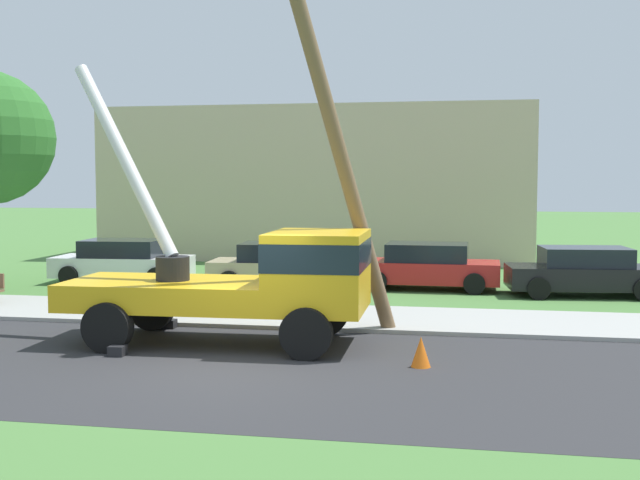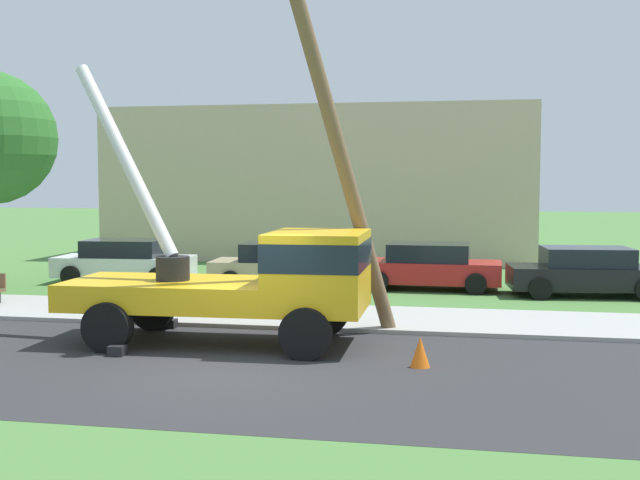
# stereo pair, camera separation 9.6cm
# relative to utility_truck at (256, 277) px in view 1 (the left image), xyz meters

# --- Properties ---
(ground_plane) EXTENTS (120.00, 120.00, 0.00)m
(ground_plane) POSITION_rel_utility_truck_xyz_m (0.13, 9.92, -1.41)
(ground_plane) COLOR #477538
(road_asphalt) EXTENTS (80.00, 7.29, 0.01)m
(road_asphalt) POSITION_rel_utility_truck_xyz_m (0.13, -2.08, -1.40)
(road_asphalt) COLOR #2B2B2D
(road_asphalt) RESTS_ON ground
(sidewalk_strip) EXTENTS (80.00, 3.30, 0.10)m
(sidewalk_strip) POSITION_rel_utility_truck_xyz_m (0.13, 3.22, -1.36)
(sidewalk_strip) COLOR #9E9E99
(sidewalk_strip) RESTS_ON ground
(utility_truck) EXTENTS (6.82, 3.21, 5.98)m
(utility_truck) POSITION_rel_utility_truck_xyz_m (0.00, 0.00, 0.00)
(utility_truck) COLOR gold
(utility_truck) RESTS_ON ground
(leaning_utility_pole) EXTENTS (2.81, 2.56, 8.63)m
(leaning_utility_pole) POSITION_rel_utility_truck_xyz_m (1.45, 0.96, 3.01)
(leaning_utility_pole) COLOR brown
(leaning_utility_pole) RESTS_ON ground
(traffic_cone_ahead) EXTENTS (0.36, 0.36, 0.56)m
(traffic_cone_ahead) POSITION_rel_utility_truck_xyz_m (3.45, -1.38, -1.13)
(traffic_cone_ahead) COLOR orange
(traffic_cone_ahead) RESTS_ON ground
(parked_sedan_white) EXTENTS (4.50, 2.19, 1.42)m
(parked_sedan_white) POSITION_rel_utility_truck_xyz_m (-6.85, 8.66, -0.70)
(parked_sedan_white) COLOR silver
(parked_sedan_white) RESTS_ON ground
(parked_sedan_tan) EXTENTS (4.50, 2.19, 1.42)m
(parked_sedan_tan) POSITION_rel_utility_truck_xyz_m (-1.43, 8.31, -0.70)
(parked_sedan_tan) COLOR tan
(parked_sedan_tan) RESTS_ON ground
(parked_sedan_red) EXTENTS (4.44, 2.08, 1.42)m
(parked_sedan_red) POSITION_rel_utility_truck_xyz_m (3.04, 8.99, -0.70)
(parked_sedan_red) COLOR #B21E1E
(parked_sedan_red) RESTS_ON ground
(parked_sedan_black) EXTENTS (4.55, 2.28, 1.42)m
(parked_sedan_black) POSITION_rel_utility_truck_xyz_m (7.62, 8.39, -0.70)
(parked_sedan_black) COLOR black
(parked_sedan_black) RESTS_ON ground
(lowrise_building_backdrop) EXTENTS (18.00, 6.00, 6.40)m
(lowrise_building_backdrop) POSITION_rel_utility_truck_xyz_m (-2.16, 18.61, 1.79)
(lowrise_building_backdrop) COLOR #C6B293
(lowrise_building_backdrop) RESTS_ON ground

